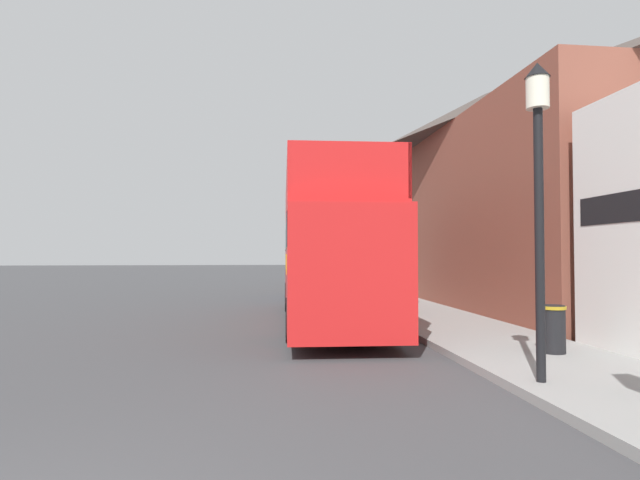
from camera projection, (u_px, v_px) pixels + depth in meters
name	position (u px, v px, depth m)	size (l,w,h in m)	color
ground_plane	(222.00, 296.00, 23.60)	(144.00, 144.00, 0.00)	#3D3D3F
sidewalk	(379.00, 298.00, 21.41)	(2.97, 108.00, 0.14)	gray
brick_terrace_rear	(486.00, 197.00, 21.24)	(6.00, 20.12, 8.85)	brown
tour_bus	(328.00, 257.00, 14.22)	(2.82, 10.09, 4.13)	red
parked_car_ahead_of_bus	(316.00, 282.00, 22.45)	(1.86, 4.11, 1.49)	navy
lamp_post_nearest	(538.00, 160.00, 7.16)	(0.35, 0.35, 4.58)	black
lamp_post_second	(398.00, 210.00, 15.27)	(0.35, 0.35, 4.60)	black
lamp_post_third	(351.00, 221.00, 23.36)	(0.35, 0.35, 4.94)	black
litter_bin	(553.00, 327.00, 9.17)	(0.48, 0.48, 0.87)	black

